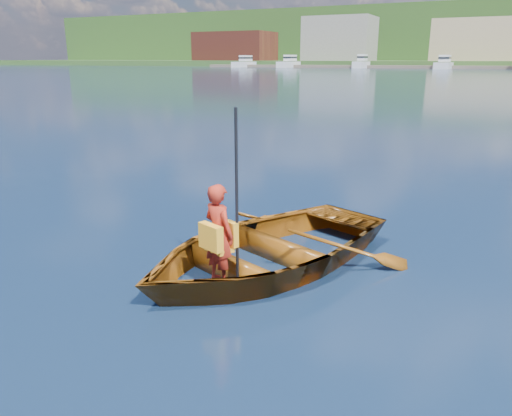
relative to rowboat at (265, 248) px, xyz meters
The scene contains 7 objects.
ground 0.69m from the rowboat, 13.08° to the left, with size 600.00×600.00×0.00m.
rowboat is the anchor object (origin of this frame).
child_paddler 1.02m from the rowboat, 101.24° to the right, with size 0.51×0.43×2.06m.
shoreline 236.97m from the rowboat, 89.85° to the left, with size 400.00×140.00×22.00m.
dock 148.28m from the rowboat, 92.44° to the left, with size 159.95×13.76×0.80m.
waterfront_buildings 165.47m from the rowboat, 92.47° to the left, with size 202.00×16.00×14.00m.
marina_yachts 143.56m from the rowboat, 92.14° to the left, with size 142.48×13.50×4.31m.
Camera 1 is at (1.97, -5.76, 2.66)m, focal length 35.00 mm.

